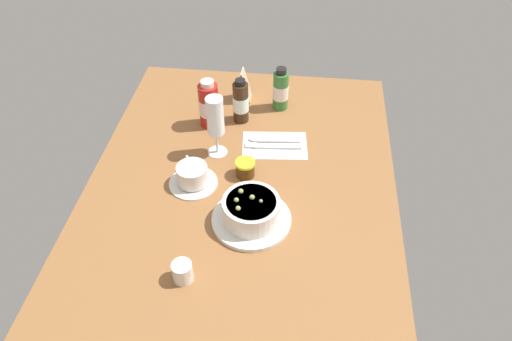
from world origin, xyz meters
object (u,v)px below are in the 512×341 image
Objects in this scene: coffee_cup at (192,176)px; sauce_bottle_green at (281,90)px; cutlery_setting at (273,145)px; sauce_bottle_red at (209,105)px; menu_card at (242,85)px; wine_glass at (215,119)px; porridge_bowl at (251,211)px; jam_jar at (245,168)px; sauce_bottle_brown at (241,102)px; creamer_jug at (183,272)px.

sauce_bottle_green is at bearing -28.59° from coffee_cup.
cutlery_setting is 1.39× the size of sauce_bottle_green.
cutlery_setting is at bearing -111.65° from sauce_bottle_red.
sauce_bottle_red is at bearing 150.63° from menu_card.
coffee_cup is 0.71× the size of wine_glass.
cutlery_setting is 1.07× the size of wine_glass.
porridge_bowl is at bearing -152.67° from wine_glass.
wine_glass reaches higher than sauce_bottle_red.
cutlery_setting is (30.22, -2.87, -3.38)cm from porridge_bowl.
jam_jar is 26.24cm from sauce_bottle_red.
sauce_bottle_brown reaches higher than sauce_bottle_green.
jam_jar is 34.07cm from sauce_bottle_green.
porridge_bowl is at bearing -169.94° from menu_card.
menu_card reaches higher than jam_jar.
sauce_bottle_brown is 11.60cm from menu_card.
sauce_bottle_red reaches higher than jam_jar.
jam_jar is (-13.57, 6.60, 2.21)cm from cutlery_setting.
sauce_bottle_green is (24.46, -16.38, -5.58)cm from wine_glass.
coffee_cup is 2.43× the size of jam_jar.
wine_glass is 1.28× the size of sauce_bottle_brown.
sauce_bottle_red reaches higher than sauce_bottle_brown.
sauce_bottle_brown reaches higher than cutlery_setting.
jam_jar is at bearing -69.96° from coffee_cup.
sauce_bottle_green reaches higher than jam_jar.
cutlery_setting is 17.25cm from sauce_bottle_brown.
wine_glass reaches higher than porridge_bowl.
porridge_bowl reaches higher than coffee_cup.
porridge_bowl is at bearing 176.19° from sauce_bottle_green.
cutlery_setting is at bearing -135.30° from sauce_bottle_brown.
wine_glass is 16.00cm from jam_jar.
sauce_bottle_brown reaches higher than creamer_jug.
sauce_bottle_green is at bearing -61.56° from sauce_bottle_red.
sauce_bottle_brown is at bearing -174.77° from menu_card.
sauce_bottle_brown is (3.20, -9.30, -0.44)cm from sauce_bottle_red.
sauce_bottle_brown is at bearing 44.70° from cutlery_setting.
coffee_cup is at bearing 151.41° from sauce_bottle_green.
cutlery_setting is 1.88× the size of menu_card.
porridge_bowl is at bearing -168.63° from sauce_bottle_brown.
jam_jar is 36.94cm from menu_card.
menu_card is at bearing -29.37° from sauce_bottle_red.
coffee_cup is 0.92× the size of sauce_bottle_green.
porridge_bowl is 1.28× the size of sauce_bottle_red.
porridge_bowl is 1.51× the size of coffee_cup.
sauce_bottle_green is at bearing -13.47° from creamer_jug.
creamer_jug is 0.36× the size of sauce_bottle_red.
wine_glass is 1.20× the size of sauce_bottle_red.
menu_card is at bearing 5.23° from sauce_bottle_brown.
porridge_bowl is at bearing -155.28° from sauce_bottle_red.
sauce_bottle_green is 1.35× the size of menu_card.
cutlery_setting is 3.70× the size of jam_jar.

